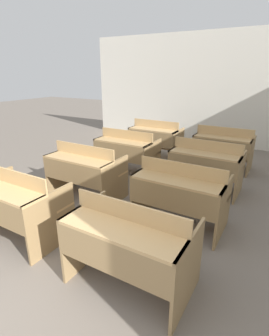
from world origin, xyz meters
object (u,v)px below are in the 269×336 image
Objects in this scene: bench_front_right at (129,243)px; bench_third_left at (126,151)px; bench_second_right at (180,193)px; bench_back_left at (155,138)px; bench_back_right at (223,147)px; bench_front_left at (16,202)px; bench_second_left at (85,170)px; bench_third_right at (206,164)px.

bench_front_right is 2.93m from bench_third_left.
bench_front_right is 1.00× the size of bench_second_right.
bench_back_left is 1.00× the size of bench_back_right.
bench_second_right and bench_back_left have the same top height.
bench_front_left is 2.48m from bench_third_left.
bench_third_left is 1.00× the size of bench_back_right.
bench_third_left is 1.00× the size of bench_back_left.
bench_front_right and bench_second_right have the same top height.
bench_front_left and bench_second_left have the same top height.
bench_front_right is (1.57, 0.00, 0.00)m from bench_front_left.
bench_front_left and bench_front_right have the same top height.
bench_third_left and bench_back_left have the same top height.
bench_back_right is (1.54, -0.00, 0.00)m from bench_back_left.
bench_back_left is at bearing 112.72° from bench_front_right.
bench_second_right is at bearing -1.06° from bench_second_left.
bench_third_left is at bearing 122.45° from bench_front_right.
bench_front_left is at bearing -122.28° from bench_third_right.
bench_front_right is 1.00× the size of bench_second_left.
bench_second_left is at bearing -90.20° from bench_third_left.
bench_front_right and bench_second_left have the same top height.
bench_back_right is (-0.03, 2.50, 0.00)m from bench_second_right.
bench_third_right is at bearing 91.21° from bench_second_right.
bench_back_left is (0.02, 2.47, 0.00)m from bench_second_left.
bench_front_left is 1.57m from bench_front_right.
bench_second_left is 1.00× the size of bench_back_left.
bench_second_right is 2.96m from bench_back_left.
bench_second_left is 1.59m from bench_second_right.
bench_front_right is 1.21m from bench_second_right.
bench_front_right is 1.00× the size of bench_back_right.
bench_back_left is at bearing 179.99° from bench_back_right.
bench_front_left is at bearing -89.87° from bench_second_left.
bench_front_right is at bearing 0.16° from bench_front_left.
bench_second_right is (1.59, 1.22, 0.00)m from bench_front_left.
bench_back_left is at bearing 89.29° from bench_third_left.
bench_front_right is 1.00× the size of bench_third_right.
bench_second_left is 1.00× the size of bench_second_right.
bench_second_left is 2.93m from bench_back_right.
bench_front_left is 1.00× the size of bench_front_right.
bench_second_left is at bearing 141.73° from bench_front_right.
bench_front_right is at bearing -38.27° from bench_second_left.
bench_second_left and bench_third_right have the same top height.
bench_back_left is (-1.55, 1.25, 0.00)m from bench_third_right.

